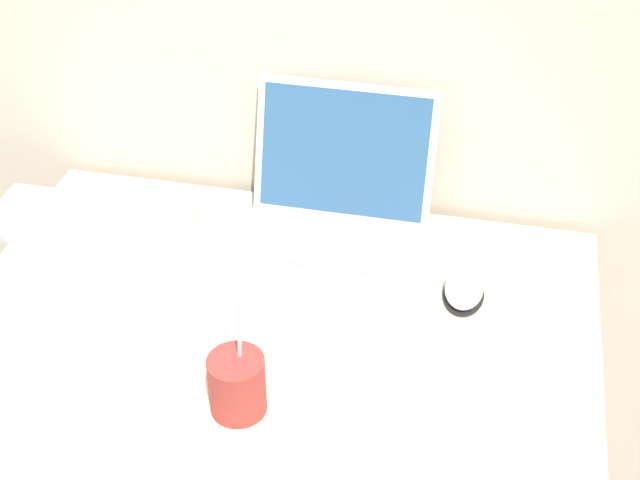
{
  "coord_description": "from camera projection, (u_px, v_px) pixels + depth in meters",
  "views": [
    {
      "loc": [
        0.3,
        -0.6,
        1.67
      ],
      "look_at": [
        0.05,
        0.51,
        0.82
      ],
      "focal_mm": 50.0,
      "sensor_mm": 36.0,
      "label": 1
    }
  ],
  "objects": [
    {
      "name": "computer_mouse",
      "position": [
        464.0,
        289.0,
        1.44
      ],
      "size": [
        0.07,
        0.11,
        0.03
      ],
      "color": "black",
      "rests_on": "desk"
    },
    {
      "name": "drink_cup",
      "position": [
        235.0,
        383.0,
        1.23
      ],
      "size": [
        0.08,
        0.08,
        0.22
      ],
      "color": "#9E332D",
      "rests_on": "desk"
    },
    {
      "name": "external_keyboard",
      "position": [
        89.0,
        222.0,
        1.6
      ],
      "size": [
        0.36,
        0.15,
        0.02
      ],
      "color": "silver",
      "rests_on": "desk"
    },
    {
      "name": "laptop",
      "position": [
        334.0,
        214.0,
        1.53
      ],
      "size": [
        0.32,
        0.29,
        0.25
      ],
      "color": "silver",
      "rests_on": "desk"
    }
  ]
}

